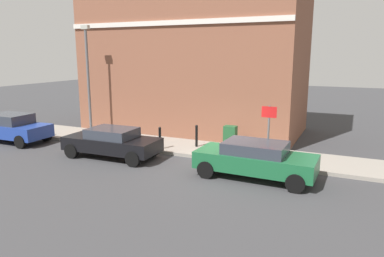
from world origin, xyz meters
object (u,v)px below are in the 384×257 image
car_blue (11,127)px  bollard_far_kerb (160,137)px  car_black (112,142)px  utility_cabinet (230,139)px  lamppost (88,76)px  car_green (255,159)px  bollard_near_cabinet (197,135)px  street_sign (269,125)px

car_blue → bollard_far_kerb: (1.42, -7.94, -0.05)m
car_blue → car_black: bearing=177.4°
utility_cabinet → bollard_far_kerb: 3.19m
lamppost → car_black: bearing=-128.2°
utility_cabinet → lamppost: lamppost is taller
car_green → lamppost: 10.46m
bollard_far_kerb → car_black: bearing=136.7°
bollard_far_kerb → lamppost: (1.13, 4.92, 2.60)m
car_black → bollard_near_cabinet: (2.71, -2.81, 0.01)m
car_green → car_blue: bearing=0.7°
street_sign → lamppost: size_ratio=0.40×
car_black → utility_cabinet: utility_cabinet is taller
car_green → lamppost: bearing=-14.1°
car_blue → car_green: bearing=178.1°
car_blue → street_sign: (1.47, -12.87, 0.91)m
street_sign → lamppost: (1.07, 9.85, 1.64)m
bollard_near_cabinet → street_sign: bearing=-106.7°
car_green → utility_cabinet: bearing=-53.5°
car_blue → street_sign: 12.98m
car_black → bollard_near_cabinet: car_black is taller
lamppost → utility_cabinet: bearing=-90.6°
bollard_near_cabinet → bollard_far_kerb: (-1.14, 1.32, 0.00)m
utility_cabinet → bollard_far_kerb: (-1.04, 3.02, 0.02)m
bollard_far_kerb → street_sign: (0.05, -4.93, 0.96)m
car_black → bollard_far_kerb: bearing=-134.9°
lamppost → bollard_far_kerb: bearing=-102.9°
car_blue → street_sign: size_ratio=1.82×
bollard_near_cabinet → street_sign: 3.88m
car_green → bollard_far_kerb: bearing=-16.6°
car_black → car_blue: 6.46m
car_black → street_sign: street_sign is taller
bollard_far_kerb → street_sign: bearing=-89.4°
car_blue → utility_cabinet: (2.45, -10.95, -0.07)m
car_black → car_blue: bearing=-3.0°
car_blue → utility_cabinet: 11.23m
bollard_near_cabinet → lamppost: lamppost is taller
bollard_near_cabinet → car_black: bearing=134.0°
bollard_near_cabinet → car_green: bearing=-127.5°
car_green → utility_cabinet: 3.19m
street_sign → car_black: bearing=104.3°
car_green → lamppost: size_ratio=0.76×
bollard_far_kerb → lamppost: size_ratio=0.18×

